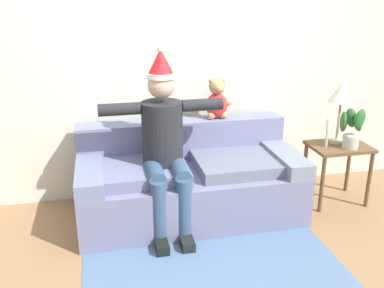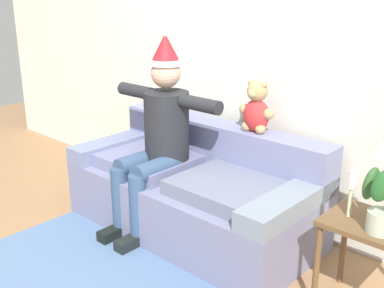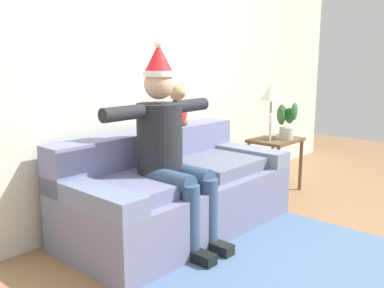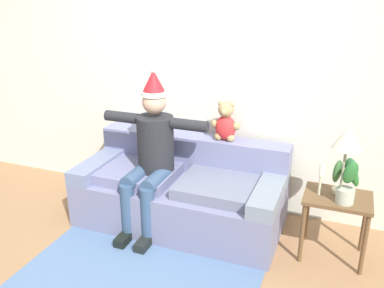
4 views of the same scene
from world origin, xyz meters
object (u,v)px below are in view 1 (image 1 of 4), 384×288
table_lamp (342,95)px  potted_plant (352,128)px  couch (189,180)px  teddy_bear (217,100)px  side_table (338,155)px  candle_tall (328,129)px  person_seated (164,140)px

table_lamp → potted_plant: bearing=-77.8°
couch → table_lamp: (1.42, -0.01, 0.70)m
teddy_bear → potted_plant: size_ratio=0.97×
side_table → candle_tall: size_ratio=2.10×
person_seated → teddy_bear: (0.57, 0.45, 0.19)m
teddy_bear → side_table: size_ratio=0.67×
table_lamp → side_table: bearing=-97.9°
person_seated → potted_plant: bearing=-0.5°
couch → side_table: (1.41, -0.09, 0.15)m
teddy_bear → candle_tall: teddy_bear is taller
teddy_bear → couch: bearing=-138.7°
side_table → table_lamp: size_ratio=1.00×
side_table → candle_tall: candle_tall is taller
person_seated → side_table: 1.67m
couch → person_seated: bearing=-145.9°
teddy_bear → table_lamp: (1.09, -0.30, 0.06)m
couch → potted_plant: (1.45, -0.18, 0.44)m
couch → potted_plant: potted_plant is taller
person_seated → teddy_bear: person_seated is taller
table_lamp → potted_plant: (0.04, -0.17, -0.26)m
couch → person_seated: size_ratio=1.27×
couch → potted_plant: size_ratio=4.90×
couch → person_seated: (-0.24, -0.16, 0.45)m
side_table → candle_tall: 0.31m
table_lamp → candle_tall: 0.33m
couch → table_lamp: table_lamp is taller
candle_tall → couch: bearing=175.1°
teddy_bear → potted_plant: bearing=-22.4°
person_seated → potted_plant: (1.69, -0.02, -0.01)m
teddy_bear → person_seated: bearing=-141.5°
candle_tall → potted_plant: bearing=-19.0°
couch → teddy_bear: teddy_bear is taller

